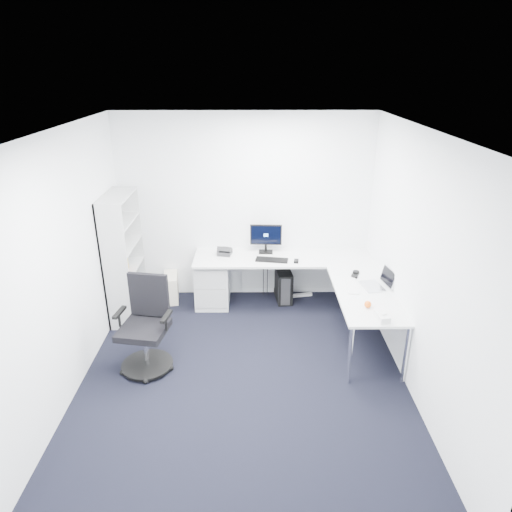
{
  "coord_description": "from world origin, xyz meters",
  "views": [
    {
      "loc": [
        0.11,
        -4.2,
        3.26
      ],
      "look_at": [
        0.15,
        1.05,
        1.05
      ],
      "focal_mm": 32.0,
      "sensor_mm": 36.0,
      "label": 1
    }
  ],
  "objects_px": {
    "bookshelf": "(124,257)",
    "task_chair": "(143,327)",
    "monitor": "(266,238)",
    "laptop": "(373,278)",
    "l_desk": "(285,291)"
  },
  "relations": [
    {
      "from": "bookshelf",
      "to": "monitor",
      "type": "height_order",
      "value": "bookshelf"
    },
    {
      "from": "task_chair",
      "to": "laptop",
      "type": "xyz_separation_m",
      "value": [
        2.69,
        0.6,
        0.31
      ]
    },
    {
      "from": "bookshelf",
      "to": "task_chair",
      "type": "distance_m",
      "value": 1.39
    },
    {
      "from": "l_desk",
      "to": "task_chair",
      "type": "xyz_separation_m",
      "value": [
        -1.67,
        -1.21,
        0.18
      ]
    },
    {
      "from": "l_desk",
      "to": "laptop",
      "type": "bearing_deg",
      "value": -30.67
    },
    {
      "from": "task_chair",
      "to": "monitor",
      "type": "bearing_deg",
      "value": 60.32
    },
    {
      "from": "task_chair",
      "to": "laptop",
      "type": "height_order",
      "value": "task_chair"
    },
    {
      "from": "task_chair",
      "to": "l_desk",
      "type": "bearing_deg",
      "value": 45.65
    },
    {
      "from": "monitor",
      "to": "bookshelf",
      "type": "bearing_deg",
      "value": -163.59
    },
    {
      "from": "l_desk",
      "to": "laptop",
      "type": "xyz_separation_m",
      "value": [
        1.02,
        -0.61,
        0.49
      ]
    },
    {
      "from": "monitor",
      "to": "laptop",
      "type": "distance_m",
      "value": 1.7
    },
    {
      "from": "monitor",
      "to": "task_chair",
      "type": "bearing_deg",
      "value": -126.63
    },
    {
      "from": "bookshelf",
      "to": "laptop",
      "type": "xyz_separation_m",
      "value": [
        3.2,
        -0.66,
        -0.01
      ]
    },
    {
      "from": "task_chair",
      "to": "laptop",
      "type": "bearing_deg",
      "value": 22.38
    },
    {
      "from": "task_chair",
      "to": "laptop",
      "type": "relative_size",
      "value": 3.29
    }
  ]
}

